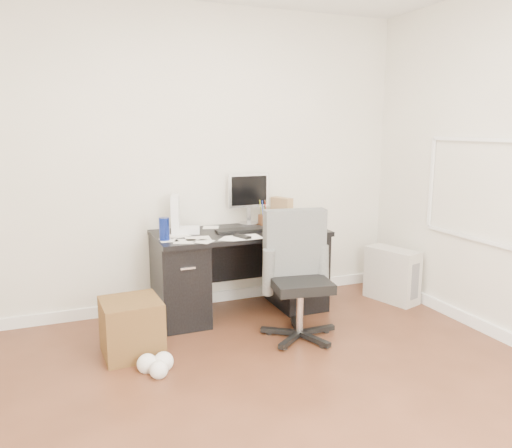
{
  "coord_description": "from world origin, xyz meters",
  "views": [
    {
      "loc": [
        -1.16,
        -2.38,
        1.65
      ],
      "look_at": [
        0.27,
        1.2,
        0.9
      ],
      "focal_mm": 35.0,
      "sensor_mm": 36.0,
      "label": 1
    }
  ],
  "objects_px": {
    "pc_tower": "(392,275)",
    "office_chair": "(300,277)",
    "keyboard": "(240,230)",
    "desk": "(240,269)",
    "wicker_basket": "(132,327)",
    "lcd_monitor": "(248,199)"
  },
  "relations": [
    {
      "from": "keyboard",
      "to": "office_chair",
      "type": "distance_m",
      "value": 0.76
    },
    {
      "from": "lcd_monitor",
      "to": "office_chair",
      "type": "distance_m",
      "value": 1.07
    },
    {
      "from": "keyboard",
      "to": "wicker_basket",
      "type": "bearing_deg",
      "value": -152.1
    },
    {
      "from": "desk",
      "to": "office_chair",
      "type": "xyz_separation_m",
      "value": [
        0.24,
        -0.7,
        0.1
      ]
    },
    {
      "from": "lcd_monitor",
      "to": "keyboard",
      "type": "distance_m",
      "value": 0.4
    },
    {
      "from": "pc_tower",
      "to": "office_chair",
      "type": "bearing_deg",
      "value": -176.33
    },
    {
      "from": "office_chair",
      "to": "wicker_basket",
      "type": "bearing_deg",
      "value": -179.87
    },
    {
      "from": "keyboard",
      "to": "office_chair",
      "type": "xyz_separation_m",
      "value": [
        0.25,
        -0.67,
        -0.26
      ]
    },
    {
      "from": "desk",
      "to": "office_chair",
      "type": "height_order",
      "value": "office_chair"
    },
    {
      "from": "keyboard",
      "to": "wicker_basket",
      "type": "relative_size",
      "value": 1.03
    },
    {
      "from": "office_chair",
      "to": "wicker_basket",
      "type": "distance_m",
      "value": 1.32
    },
    {
      "from": "desk",
      "to": "pc_tower",
      "type": "distance_m",
      "value": 1.49
    },
    {
      "from": "lcd_monitor",
      "to": "pc_tower",
      "type": "height_order",
      "value": "lcd_monitor"
    },
    {
      "from": "wicker_basket",
      "to": "desk",
      "type": "bearing_deg",
      "value": 26.15
    },
    {
      "from": "desk",
      "to": "pc_tower",
      "type": "xyz_separation_m",
      "value": [
        1.46,
        -0.25,
        -0.15
      ]
    },
    {
      "from": "lcd_monitor",
      "to": "wicker_basket",
      "type": "distance_m",
      "value": 1.62
    },
    {
      "from": "office_chair",
      "to": "keyboard",
      "type": "bearing_deg",
      "value": 119.5
    },
    {
      "from": "lcd_monitor",
      "to": "pc_tower",
      "type": "bearing_deg",
      "value": -19.95
    },
    {
      "from": "keyboard",
      "to": "pc_tower",
      "type": "relative_size",
      "value": 0.84
    },
    {
      "from": "desk",
      "to": "keyboard",
      "type": "bearing_deg",
      "value": -102.43
    },
    {
      "from": "keyboard",
      "to": "pc_tower",
      "type": "height_order",
      "value": "keyboard"
    },
    {
      "from": "desk",
      "to": "lcd_monitor",
      "type": "relative_size",
      "value": 3.07
    }
  ]
}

